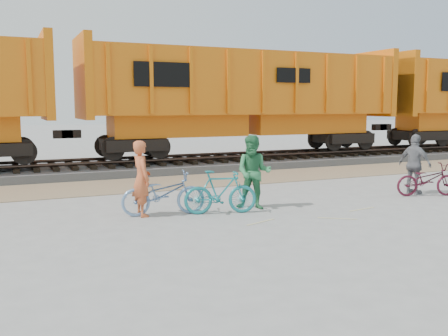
{
  "coord_description": "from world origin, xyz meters",
  "views": [
    {
      "loc": [
        -6.2,
        -10.49,
        2.61
      ],
      "look_at": [
        -0.89,
        1.5,
        0.96
      ],
      "focal_mm": 40.0,
      "sensor_mm": 36.0,
      "label": 1
    }
  ],
  "objects_px": {
    "bicycle_blue": "(163,193)",
    "bicycle_teal": "(220,192)",
    "person_man": "(254,172)",
    "person_solo": "(141,179)",
    "hopper_car_center": "(246,96)",
    "person_woman": "(415,164)",
    "bicycle_maroon": "(427,180)"
  },
  "relations": [
    {
      "from": "bicycle_blue",
      "to": "bicycle_teal",
      "type": "height_order",
      "value": "bicycle_teal"
    },
    {
      "from": "bicycle_blue",
      "to": "person_man",
      "type": "relative_size",
      "value": 1.07
    },
    {
      "from": "person_solo",
      "to": "hopper_car_center",
      "type": "bearing_deg",
      "value": -44.35
    },
    {
      "from": "hopper_car_center",
      "to": "bicycle_blue",
      "type": "bearing_deg",
      "value": -127.43
    },
    {
      "from": "person_man",
      "to": "person_woman",
      "type": "height_order",
      "value": "person_man"
    },
    {
      "from": "bicycle_teal",
      "to": "person_man",
      "type": "distance_m",
      "value": 1.1
    },
    {
      "from": "bicycle_blue",
      "to": "person_solo",
      "type": "bearing_deg",
      "value": 87.12
    },
    {
      "from": "bicycle_teal",
      "to": "person_man",
      "type": "height_order",
      "value": "person_man"
    },
    {
      "from": "person_woman",
      "to": "bicycle_blue",
      "type": "bearing_deg",
      "value": 76.42
    },
    {
      "from": "bicycle_teal",
      "to": "bicycle_maroon",
      "type": "bearing_deg",
      "value": -78.14
    },
    {
      "from": "bicycle_teal",
      "to": "bicycle_blue",
      "type": "bearing_deg",
      "value": 85.24
    },
    {
      "from": "bicycle_maroon",
      "to": "person_man",
      "type": "xyz_separation_m",
      "value": [
        -5.43,
        0.42,
        0.46
      ]
    },
    {
      "from": "bicycle_blue",
      "to": "person_woman",
      "type": "distance_m",
      "value": 7.64
    },
    {
      "from": "bicycle_blue",
      "to": "bicycle_teal",
      "type": "relative_size",
      "value": 1.13
    },
    {
      "from": "hopper_car_center",
      "to": "person_man",
      "type": "relative_size",
      "value": 7.48
    },
    {
      "from": "bicycle_maroon",
      "to": "person_man",
      "type": "relative_size",
      "value": 0.97
    },
    {
      "from": "bicycle_maroon",
      "to": "person_woman",
      "type": "xyz_separation_m",
      "value": [
        -0.1,
        0.4,
        0.41
      ]
    },
    {
      "from": "bicycle_teal",
      "to": "person_man",
      "type": "xyz_separation_m",
      "value": [
        1.0,
        0.2,
        0.4
      ]
    },
    {
      "from": "bicycle_blue",
      "to": "person_man",
      "type": "xyz_separation_m",
      "value": [
        2.3,
        -0.24,
        0.41
      ]
    },
    {
      "from": "hopper_car_center",
      "to": "person_woman",
      "type": "distance_m",
      "value": 8.8
    },
    {
      "from": "bicycle_maroon",
      "to": "person_woman",
      "type": "height_order",
      "value": "person_woman"
    },
    {
      "from": "bicycle_blue",
      "to": "bicycle_maroon",
      "type": "relative_size",
      "value": 1.1
    },
    {
      "from": "bicycle_maroon",
      "to": "person_woman",
      "type": "distance_m",
      "value": 0.58
    },
    {
      "from": "bicycle_teal",
      "to": "person_solo",
      "type": "bearing_deg",
      "value": 87.22
    },
    {
      "from": "hopper_car_center",
      "to": "person_solo",
      "type": "relative_size",
      "value": 7.79
    },
    {
      "from": "person_woman",
      "to": "person_solo",
      "type": "bearing_deg",
      "value": 75.83
    },
    {
      "from": "bicycle_teal",
      "to": "person_woman",
      "type": "xyz_separation_m",
      "value": [
        6.33,
        0.18,
        0.36
      ]
    },
    {
      "from": "bicycle_blue",
      "to": "person_solo",
      "type": "distance_m",
      "value": 0.63
    },
    {
      "from": "hopper_car_center",
      "to": "bicycle_teal",
      "type": "relative_size",
      "value": 7.9
    },
    {
      "from": "hopper_car_center",
      "to": "bicycle_teal",
      "type": "bearing_deg",
      "value": -119.93
    },
    {
      "from": "hopper_car_center",
      "to": "person_man",
      "type": "height_order",
      "value": "hopper_car_center"
    },
    {
      "from": "bicycle_blue",
      "to": "person_solo",
      "type": "xyz_separation_m",
      "value": [
        -0.5,
        0.1,
        0.37
      ]
    }
  ]
}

